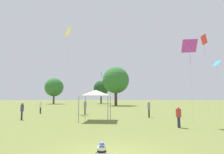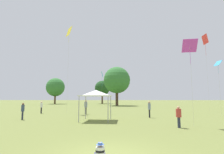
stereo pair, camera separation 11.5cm
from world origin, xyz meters
TOP-DOWN VIEW (x-y plane):
  - seated_toddler at (-0.29, -0.11)m, footprint 0.49×0.57m
  - person_standing_0 at (4.87, 6.43)m, footprint 0.52×0.52m
  - person_standing_1 at (-10.42, 17.72)m, footprint 0.45×0.45m
  - person_standing_2 at (3.88, 12.92)m, footprint 0.41×0.41m
  - person_standing_3 at (-9.23, 10.70)m, footprint 0.33×0.33m
  - person_standing_4 at (-3.92, 16.62)m, footprint 0.51×0.51m
  - canopy_tent at (-1.76, 10.25)m, footprint 3.08×3.08m
  - kite_0 at (6.34, 7.37)m, footprint 1.26×0.88m
  - kite_1 at (13.10, 15.36)m, footprint 0.79×1.00m
  - kite_2 at (-7.13, 18.85)m, footprint 1.25×1.45m
  - kite_3 at (14.17, 20.26)m, footprint 0.35×1.48m
  - kite_4 at (-2.27, 22.25)m, footprint 0.37×0.86m
  - distant_tree_0 at (0.10, 42.44)m, footprint 7.52×7.52m
  - distant_tree_1 at (-5.46, 58.36)m, footprint 5.64×5.64m
  - distant_tree_2 at (-21.99, 54.85)m, footprint 6.54×6.54m

SIDE VIEW (x-z plane):
  - seated_toddler at x=-0.29m, z-range -0.06..0.49m
  - person_standing_0 at x=4.87m, z-range 0.14..1.70m
  - person_standing_1 at x=-10.42m, z-range 0.17..1.86m
  - person_standing_3 at x=-9.23m, z-range 0.18..1.86m
  - person_standing_2 at x=3.88m, z-range 0.20..2.01m
  - person_standing_4 at x=-3.92m, z-range 0.18..2.04m
  - canopy_tent at x=-1.76m, z-range 1.15..4.10m
  - distant_tree_1 at x=-5.46m, z-range 1.43..10.00m
  - distant_tree_2 at x=-21.99m, z-range 1.31..10.51m
  - kite_4 at x=-2.27m, z-range 2.67..9.24m
  - kite_0 at x=6.34m, z-range 2.90..9.84m
  - kite_1 at x=13.10m, z-range 2.93..9.81m
  - distant_tree_0 at x=0.10m, z-range 1.67..12.59m
  - kite_3 at x=14.17m, z-range 5.11..17.19m
  - kite_2 at x=-7.13m, z-range 5.62..18.70m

